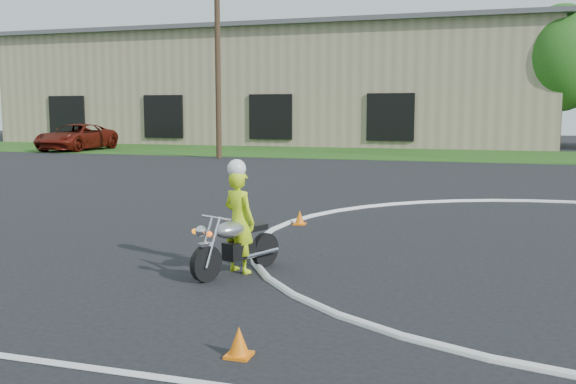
% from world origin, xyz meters
% --- Properties ---
extents(grass_strip, '(120.00, 10.00, 0.02)m').
position_xyz_m(grass_strip, '(0.00, 27.00, 0.01)').
color(grass_strip, '#1E4714').
rests_on(grass_strip, ground).
extents(primary_motorcycle, '(0.89, 1.61, 0.90)m').
position_xyz_m(primary_motorcycle, '(-5.41, -0.37, 0.44)').
color(primary_motorcycle, black).
rests_on(primary_motorcycle, ground).
extents(rider_primary_grp, '(0.65, 0.55, 1.67)m').
position_xyz_m(rider_primary_grp, '(-5.40, -0.24, 0.81)').
color(rider_primary_grp, '#BAE017').
rests_on(rider_primary_grp, ground).
extents(pickup_grp, '(2.79, 5.83, 1.61)m').
position_xyz_m(pickup_grp, '(-25.93, 24.48, 0.80)').
color(pickup_grp, '#561209').
rests_on(pickup_grp, ground).
extents(warehouse, '(41.00, 17.00, 8.30)m').
position_xyz_m(warehouse, '(-18.00, 39.99, 4.16)').
color(warehouse, tan).
rests_on(warehouse, ground).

